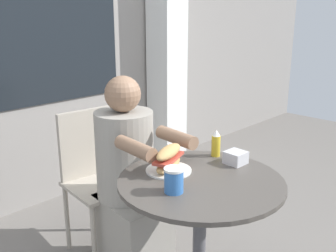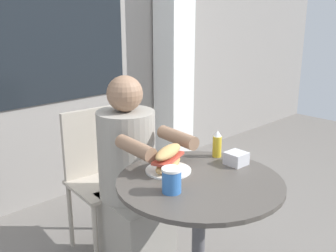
{
  "view_description": "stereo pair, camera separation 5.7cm",
  "coord_description": "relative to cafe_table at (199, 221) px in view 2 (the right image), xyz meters",
  "views": [
    {
      "loc": [
        -1.22,
        -0.99,
        1.44
      ],
      "look_at": [
        0.0,
        0.2,
        0.94
      ],
      "focal_mm": 42.0,
      "sensor_mm": 36.0,
      "label": 1
    },
    {
      "loc": [
        -1.18,
        -1.03,
        1.44
      ],
      "look_at": [
        0.0,
        0.2,
        0.94
      ],
      "focal_mm": 42.0,
      "sensor_mm": 36.0,
      "label": 2
    }
  ],
  "objects": [
    {
      "name": "storefront_wall",
      "position": [
        -0.0,
        1.69,
        0.86
      ],
      "size": [
        8.0,
        0.09,
        2.8
      ],
      "color": "gray",
      "rests_on": "ground_plane"
    },
    {
      "name": "lattice_pillar",
      "position": [
        1.33,
        1.5,
        0.66
      ],
      "size": [
        0.26,
        0.26,
        2.4
      ],
      "color": "silver",
      "rests_on": "ground_plane"
    },
    {
      "name": "cafe_table",
      "position": [
        0.0,
        0.0,
        0.0
      ],
      "size": [
        0.72,
        0.72,
        0.74
      ],
      "color": "#47423D",
      "rests_on": "ground_plane"
    },
    {
      "name": "diner_chair",
      "position": [
        0.05,
        0.88,
        -0.02
      ],
      "size": [
        0.42,
        0.42,
        0.87
      ],
      "rotation": [
        0.0,
        0.0,
        3.04
      ],
      "color": "#ADA393",
      "rests_on": "ground_plane"
    },
    {
      "name": "seated_diner",
      "position": [
        0.04,
        0.53,
        -0.05
      ],
      "size": [
        0.36,
        0.58,
        1.12
      ],
      "rotation": [
        0.0,
        0.0,
        3.04
      ],
      "color": "gray",
      "rests_on": "ground_plane"
    },
    {
      "name": "sandwich_on_plate",
      "position": [
        -0.03,
        0.16,
        0.25
      ],
      "size": [
        0.22,
        0.21,
        0.12
      ],
      "rotation": [
        0.0,
        0.0,
        0.36
      ],
      "color": "white",
      "rests_on": "cafe_table"
    },
    {
      "name": "drink_cup",
      "position": [
        -0.17,
        0.0,
        0.25
      ],
      "size": [
        0.08,
        0.08,
        0.1
      ],
      "color": "#336BB7",
      "rests_on": "cafe_table"
    },
    {
      "name": "napkin_box",
      "position": [
        0.26,
        -0.0,
        0.23
      ],
      "size": [
        0.09,
        0.09,
        0.06
      ],
      "rotation": [
        0.0,
        0.0,
        -0.04
      ],
      "color": "silver",
      "rests_on": "cafe_table"
    },
    {
      "name": "condiment_bottle",
      "position": [
        0.27,
        0.13,
        0.26
      ],
      "size": [
        0.04,
        0.04,
        0.14
      ],
      "color": "gold",
      "rests_on": "cafe_table"
    }
  ]
}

